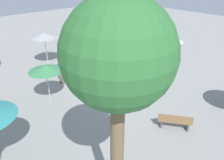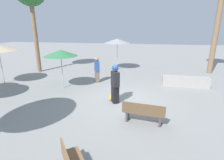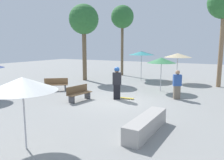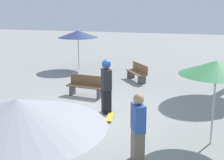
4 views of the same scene
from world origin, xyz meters
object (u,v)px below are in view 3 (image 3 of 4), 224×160
object	(u,v)px
skateboard	(127,98)
concrete_ledge	(146,125)
shade_umbrella_teal	(142,53)
shade_umbrella_tan	(178,55)
shade_umbrella_green	(161,60)
bystander_watching	(177,85)
bench_near	(56,85)
bench_far	(79,93)
palm_tree_center_right	(122,18)
palm_tree_center_left	(84,20)
shade_umbrella_white	(22,84)
skater_main	(117,82)

from	to	relation	value
skateboard	concrete_ledge	size ratio (longest dim) A/B	0.30
shade_umbrella_teal	shade_umbrella_tan	bearing A→B (deg)	-82.63
shade_umbrella_green	bystander_watching	bearing A→B (deg)	-140.20
bench_near	shade_umbrella_tan	size ratio (longest dim) A/B	0.63
skateboard	bench_far	bearing A→B (deg)	-151.62
skateboard	palm_tree_center_right	xyz separation A→B (m)	(9.33, 4.83, 5.82)
bench_near	palm_tree_center_right	xyz separation A→B (m)	(9.44, -0.47, 5.45)
bench_near	bystander_watching	size ratio (longest dim) A/B	0.92
palm_tree_center_left	bystander_watching	size ratio (longest dim) A/B	3.95
concrete_ledge	bench_near	bearing A→B (deg)	62.84
skateboard	bench_far	world-z (taller)	bench_far
bench_far	shade_umbrella_green	size ratio (longest dim) A/B	0.72
skateboard	palm_tree_center_left	distance (m)	9.46
shade_umbrella_teal	palm_tree_center_left	bearing A→B (deg)	115.92
shade_umbrella_white	shade_umbrella_tan	size ratio (longest dim) A/B	0.88
skateboard	palm_tree_center_left	xyz separation A→B (m)	(4.75, 6.34, 5.18)
concrete_ledge	palm_tree_center_left	distance (m)	13.61
palm_tree_center_left	shade_umbrella_tan	bearing A→B (deg)	-71.06
shade_umbrella_green	palm_tree_center_right	xyz separation A→B (m)	(6.19, 5.90, 3.78)
concrete_ledge	palm_tree_center_right	world-z (taller)	palm_tree_center_right
shade_umbrella_tan	shade_umbrella_green	size ratio (longest dim) A/B	1.07
bench_near	palm_tree_center_left	world-z (taller)	palm_tree_center_left
skater_main	bench_near	bearing A→B (deg)	148.86
palm_tree_center_right	bench_far	bearing A→B (deg)	-166.58
skater_main	shade_umbrella_white	world-z (taller)	shade_umbrella_white
bench_far	palm_tree_center_left	world-z (taller)	palm_tree_center_left
bench_near	shade_umbrella_teal	bearing A→B (deg)	-152.71
shade_umbrella_tan	concrete_ledge	bearing A→B (deg)	-173.03
shade_umbrella_white	bystander_watching	size ratio (longest dim) A/B	1.29
skateboard	shade_umbrella_teal	size ratio (longest dim) A/B	0.32
bench_far	shade_umbrella_tan	size ratio (longest dim) A/B	0.67
shade_umbrella_teal	bystander_watching	size ratio (longest dim) A/B	1.54
bench_far	shade_umbrella_teal	bearing A→B (deg)	-174.85
shade_umbrella_teal	palm_tree_center_left	xyz separation A→B (m)	(-2.21, 4.55, 2.82)
shade_umbrella_teal	bystander_watching	world-z (taller)	shade_umbrella_teal
skateboard	shade_umbrella_tan	bearing A→B (deg)	72.50
shade_umbrella_white	shade_umbrella_green	distance (m)	10.27
skateboard	palm_tree_center_right	distance (m)	12.01
skater_main	shade_umbrella_green	xyz separation A→B (m)	(3.42, -1.59, 1.09)
skater_main	shade_umbrella_tan	world-z (taller)	shade_umbrella_tan
shade_umbrella_white	bystander_watching	world-z (taller)	shade_umbrella_white
concrete_ledge	shade_umbrella_tan	xyz separation A→B (m)	(11.54, 1.41, 1.98)
shade_umbrella_white	palm_tree_center_right	size ratio (longest dim) A/B	0.30
skater_main	concrete_ledge	size ratio (longest dim) A/B	0.68
concrete_ledge	shade_umbrella_tan	distance (m)	11.80
bench_near	concrete_ledge	bearing A→B (deg)	116.55
shade_umbrella_teal	shade_umbrella_tan	xyz separation A→B (m)	(0.39, -3.04, -0.14)
shade_umbrella_tan	bystander_watching	xyz separation A→B (m)	(-5.94, -1.27, -1.44)
shade_umbrella_green	bystander_watching	size ratio (longest dim) A/B	1.36
skater_main	shade_umbrella_teal	world-z (taller)	shade_umbrella_teal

